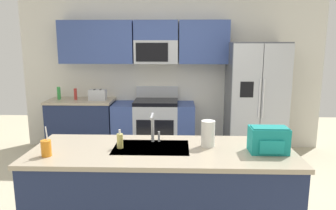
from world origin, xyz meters
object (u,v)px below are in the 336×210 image
Objects in this scene: bottle_green at (59,93)px; paper_towel_roll at (208,134)px; drink_cup_orange at (46,148)px; refrigerator at (255,100)px; pepper_mill at (75,94)px; backpack at (269,139)px; soap_dispenser at (120,141)px; sink_faucet at (153,125)px; range_oven at (154,126)px; toaster at (98,95)px.

paper_towel_roll reaches higher than bottle_green.
bottle_green is at bearing 108.70° from drink_cup_orange.
refrigerator is 3.27m from bottle_green.
pepper_mill is 3.57m from backpack.
backpack is (2.79, -2.57, 0.01)m from bottle_green.
backpack is (1.30, -0.08, 0.05)m from soap_dispenser.
backpack is (1.87, 0.15, 0.05)m from drink_cup_orange.
paper_towel_roll is (0.51, -0.10, -0.05)m from sink_faucet.
refrigerator is (1.66, -0.07, 0.48)m from range_oven.
range_oven is at bearing 94.26° from sink_faucet.
toaster is 3.27m from backpack.
range_oven is at bearing 0.11° from pepper_mill.
bottle_green is 0.75× the size of sink_faucet.
sink_faucet reaches higher than range_oven.
range_oven is 0.74× the size of refrigerator.
backpack is at bearing -16.14° from paper_towel_roll.
toaster is 0.99× the size of sink_faucet.
drink_cup_orange is 1.06× the size of paper_towel_roll.
range_oven is 1.43m from pepper_mill.
drink_cup_orange is at bearing -158.31° from soap_dispenser.
bottle_green is at bearing 127.49° from sink_faucet.
range_oven reaches higher than pepper_mill.
range_oven is 1.70m from bottle_green.
bottle_green is at bearing 176.30° from pepper_mill.
backpack is at bearing -3.37° from soap_dispenser.
pepper_mill is 0.79× the size of paper_towel_roll.
refrigerator reaches higher than pepper_mill.
pepper_mill is 3.12m from paper_towel_roll.
range_oven is 1.73m from refrigerator.
pepper_mill is at bearing 134.50° from backpack.
refrigerator is 6.56× the size of sink_faucet.
toaster is at bearing -176.77° from range_oven.
pepper_mill is at bearing -3.70° from bottle_green.
bottle_green is (-0.29, 0.02, 0.01)m from pepper_mill.
backpack reaches higher than pepper_mill.
bottle_green is 0.88× the size of paper_towel_roll.
sink_faucet reaches higher than paper_towel_roll.
toaster is 0.68m from bottle_green.
toaster is at bearing 116.07° from sink_faucet.
bottle_green is at bearing 179.42° from range_oven.
drink_cup_orange is at bearing -167.70° from paper_towel_roll.
pepper_mill reaches higher than soap_dispenser.
toaster reaches higher than soap_dispenser.
refrigerator reaches higher than bottle_green.
pepper_mill is (-0.39, 0.05, 0.00)m from toaster.
drink_cup_orange is (0.24, -2.65, -0.02)m from toaster.
toaster is 1.48× the size of pepper_mill.
backpack is at bearing -49.75° from toaster.
backpack is at bearing -45.50° from pepper_mill.
range_oven is 1.08m from toaster.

